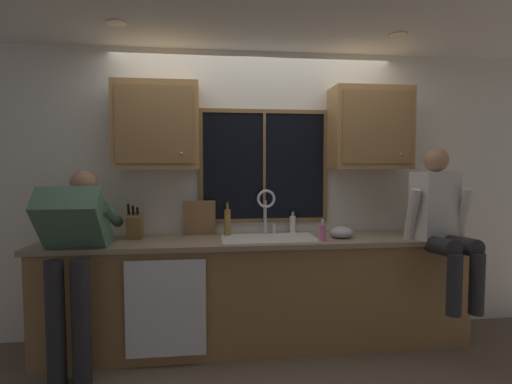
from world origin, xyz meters
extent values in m
cube|color=silver|center=(0.00, 0.06, 1.27)|extent=(5.92, 0.12, 2.55)
cylinder|color=#FFEAB2|center=(-1.06, -0.60, 2.54)|extent=(0.14, 0.14, 0.01)
cylinder|color=#FFEAB2|center=(1.06, -0.60, 2.54)|extent=(0.14, 0.14, 0.01)
cube|color=black|center=(0.09, -0.01, 1.52)|extent=(1.10, 0.02, 0.95)
cube|color=brown|center=(0.09, -0.02, 2.02)|extent=(1.17, 0.02, 0.04)
cube|color=brown|center=(0.09, -0.02, 1.03)|extent=(1.17, 0.02, 0.04)
cube|color=brown|center=(-0.48, -0.02, 1.52)|extent=(0.04, 0.02, 0.95)
cube|color=brown|center=(0.66, -0.02, 1.52)|extent=(0.03, 0.02, 0.95)
cube|color=brown|center=(0.09, -0.02, 1.52)|extent=(0.02, 0.02, 0.95)
cube|color=olive|center=(0.00, -0.29, 0.44)|extent=(3.52, 0.58, 0.88)
cube|color=gray|center=(0.00, -0.31, 0.90)|extent=(3.58, 0.62, 0.04)
cube|color=white|center=(-0.74, -0.61, 0.46)|extent=(0.60, 0.02, 0.74)
cube|color=#A87A47|center=(-0.84, -0.17, 1.86)|extent=(0.69, 0.33, 0.72)
cube|color=olive|center=(-0.84, -0.34, 1.86)|extent=(0.61, 0.01, 0.62)
sphere|color=#B2B2B7|center=(-0.63, -0.34, 1.63)|extent=(0.02, 0.02, 0.02)
cube|color=#A87A47|center=(1.02, -0.17, 1.86)|extent=(0.69, 0.33, 0.72)
cube|color=olive|center=(1.02, -0.34, 1.86)|extent=(0.61, 0.01, 0.62)
sphere|color=#B2B2B7|center=(1.23, -0.34, 1.63)|extent=(0.02, 0.02, 0.02)
cube|color=silver|center=(0.09, -0.30, 0.91)|extent=(0.80, 0.46, 0.02)
cube|color=beige|center=(-0.11, -0.30, 0.81)|extent=(0.36, 0.42, 0.20)
cube|color=beige|center=(0.29, -0.30, 0.81)|extent=(0.36, 0.42, 0.20)
cube|color=silver|center=(0.09, -0.30, 0.81)|extent=(0.04, 0.42, 0.20)
cylinder|color=silver|center=(0.09, -0.08, 1.07)|extent=(0.03, 0.03, 0.30)
torus|color=silver|center=(0.09, -0.14, 1.24)|extent=(0.16, 0.02, 0.16)
cylinder|color=silver|center=(0.17, -0.08, 0.97)|extent=(0.03, 0.03, 0.09)
cylinder|color=#262628|center=(-1.48, -0.76, 0.44)|extent=(0.13, 0.13, 0.88)
cylinder|color=#262628|center=(-1.31, -0.76, 0.44)|extent=(0.13, 0.13, 0.88)
cube|color=#4C7259|center=(-1.39, -0.57, 1.10)|extent=(0.44, 0.55, 0.58)
sphere|color=#A57A5B|center=(-1.39, -0.31, 1.39)|extent=(0.21, 0.21, 0.21)
cylinder|color=#4C7259|center=(-1.61, -0.39, 1.15)|extent=(0.09, 0.52, 0.26)
cylinder|color=#4C7259|center=(-1.17, -0.39, 1.15)|extent=(0.09, 0.52, 0.26)
cylinder|color=#262628|center=(1.39, -0.69, 0.90)|extent=(0.14, 0.43, 0.16)
cylinder|color=#262628|center=(1.57, -0.69, 0.90)|extent=(0.14, 0.43, 0.16)
cylinder|color=#262628|center=(1.39, -0.91, 0.65)|extent=(0.11, 0.11, 0.46)
cylinder|color=#262628|center=(1.57, -0.91, 0.65)|extent=(0.11, 0.11, 0.46)
cube|color=beige|center=(1.48, -0.47, 1.20)|extent=(0.44, 0.32, 0.56)
sphere|color=#A57A5B|center=(1.48, -0.47, 1.58)|extent=(0.20, 0.20, 0.20)
cylinder|color=beige|center=(1.25, -0.52, 1.12)|extent=(0.08, 0.20, 0.47)
cylinder|color=beige|center=(1.71, -0.52, 1.12)|extent=(0.08, 0.20, 0.47)
cube|color=olive|center=(-1.02, -0.21, 1.02)|extent=(0.12, 0.18, 0.25)
cylinder|color=black|center=(-1.06, -0.27, 1.18)|extent=(0.02, 0.05, 0.09)
cylinder|color=black|center=(-1.02, -0.27, 1.17)|extent=(0.02, 0.04, 0.08)
cylinder|color=black|center=(-0.99, -0.27, 1.16)|extent=(0.02, 0.04, 0.06)
cube|color=#997047|center=(-0.49, -0.08, 1.07)|extent=(0.28, 0.08, 0.31)
ellipsoid|color=#B7B7BC|center=(0.71, -0.36, 0.97)|extent=(0.20, 0.20, 0.10)
cylinder|color=pink|center=(0.50, -0.49, 0.98)|extent=(0.06, 0.06, 0.13)
cylinder|color=silver|center=(0.50, -0.49, 1.07)|extent=(0.02, 0.02, 0.04)
cylinder|color=silver|center=(0.50, -0.51, 1.10)|extent=(0.01, 0.04, 0.01)
cylinder|color=olive|center=(-0.25, -0.13, 1.03)|extent=(0.06, 0.06, 0.23)
cylinder|color=brown|center=(-0.25, -0.13, 1.18)|extent=(0.03, 0.03, 0.06)
cylinder|color=black|center=(-0.25, -0.13, 1.21)|extent=(0.03, 0.03, 0.01)
cylinder|color=silver|center=(0.35, -0.06, 1.00)|extent=(0.06, 0.06, 0.15)
cylinder|color=#B3AFA7|center=(0.35, -0.06, 1.09)|extent=(0.03, 0.03, 0.04)
cylinder|color=black|center=(0.35, -0.06, 1.12)|extent=(0.03, 0.03, 0.01)
camera|label=1|loc=(-0.43, -3.67, 1.54)|focal=28.57mm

